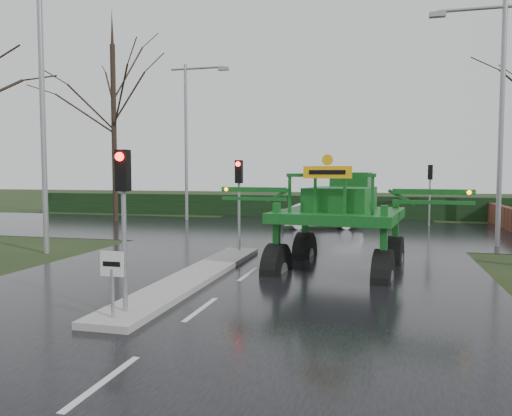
% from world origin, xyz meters
% --- Properties ---
extents(ground, '(140.00, 140.00, 0.00)m').
position_xyz_m(ground, '(0.00, 0.00, 0.00)').
color(ground, black).
rests_on(ground, ground).
extents(road_main, '(14.00, 80.00, 0.02)m').
position_xyz_m(road_main, '(0.00, 10.00, 0.00)').
color(road_main, black).
rests_on(road_main, ground).
extents(road_cross, '(80.00, 12.00, 0.02)m').
position_xyz_m(road_cross, '(0.00, 16.00, 0.01)').
color(road_cross, black).
rests_on(road_cross, ground).
extents(median_island, '(1.20, 10.00, 0.16)m').
position_xyz_m(median_island, '(-1.30, 3.00, 0.09)').
color(median_island, gray).
rests_on(median_island, ground).
extents(hedge_row, '(44.00, 0.90, 1.50)m').
position_xyz_m(hedge_row, '(0.00, 24.00, 0.75)').
color(hedge_row, black).
rests_on(hedge_row, ground).
extents(keep_left_sign, '(0.50, 0.07, 1.35)m').
position_xyz_m(keep_left_sign, '(-1.30, -1.50, 1.06)').
color(keep_left_sign, gray).
rests_on(keep_left_sign, ground).
extents(traffic_signal_near, '(0.26, 0.33, 3.52)m').
position_xyz_m(traffic_signal_near, '(-1.30, -1.01, 2.59)').
color(traffic_signal_near, gray).
rests_on(traffic_signal_near, ground).
extents(traffic_signal_mid, '(0.26, 0.33, 3.52)m').
position_xyz_m(traffic_signal_mid, '(-1.30, 7.49, 2.59)').
color(traffic_signal_mid, gray).
rests_on(traffic_signal_mid, ground).
extents(traffic_signal_far, '(0.26, 0.33, 3.52)m').
position_xyz_m(traffic_signal_far, '(6.50, 20.01, 2.59)').
color(traffic_signal_far, gray).
rests_on(traffic_signal_far, ground).
extents(street_light_left_near, '(3.85, 0.30, 10.00)m').
position_xyz_m(street_light_left_near, '(-8.19, 6.00, 5.99)').
color(street_light_left_near, gray).
rests_on(street_light_left_near, ground).
extents(street_light_right, '(3.85, 0.30, 10.00)m').
position_xyz_m(street_light_right, '(8.19, 12.00, 5.99)').
color(street_light_right, gray).
rests_on(street_light_right, ground).
extents(street_light_left_far, '(3.85, 0.30, 10.00)m').
position_xyz_m(street_light_left_far, '(-8.19, 20.00, 5.99)').
color(street_light_left_far, gray).
rests_on(street_light_left_far, ground).
extents(tree_left_far, '(7.70, 7.70, 13.26)m').
position_xyz_m(tree_left_far, '(-12.50, 18.00, 7.15)').
color(tree_left_far, black).
rests_on(tree_left_far, ground).
extents(crop_sprayer, '(7.98, 5.40, 4.48)m').
position_xyz_m(crop_sprayer, '(0.77, 4.80, 2.12)').
color(crop_sprayer, black).
rests_on(crop_sprayer, ground).
extents(white_sedan, '(4.59, 2.60, 1.43)m').
position_xyz_m(white_sedan, '(0.62, 16.95, 0.00)').
color(white_sedan, white).
rests_on(white_sedan, ground).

